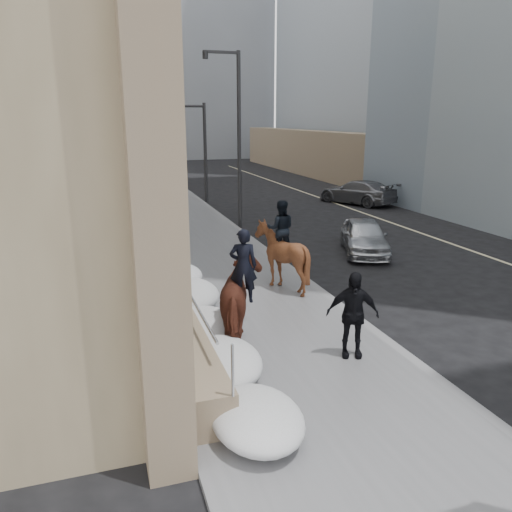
{
  "coord_description": "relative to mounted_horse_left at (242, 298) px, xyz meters",
  "views": [
    {
      "loc": [
        -3.58,
        -8.76,
        5.14
      ],
      "look_at": [
        0.19,
        3.01,
        1.7
      ],
      "focal_mm": 35.0,
      "sensor_mm": 36.0,
      "label": 1
    }
  ],
  "objects": [
    {
      "name": "sidewalk",
      "position": [
        0.61,
        8.49,
        -1.1
      ],
      "size": [
        5.0,
        80.0,
        0.12
      ],
      "primitive_type": "cube",
      "color": "#5B5A5D",
      "rests_on": "ground"
    },
    {
      "name": "curb",
      "position": [
        3.23,
        8.49,
        -1.1
      ],
      "size": [
        0.24,
        80.0,
        0.12
      ],
      "primitive_type": "cube",
      "color": "slate",
      "rests_on": "ground"
    },
    {
      "name": "pedestrian",
      "position": [
        2.03,
        -1.44,
        -0.09
      ],
      "size": [
        1.21,
        0.82,
        1.91
      ],
      "primitive_type": "imported",
      "rotation": [
        0.0,
        0.0,
        -0.35
      ],
      "color": "black",
      "rests_on": "sidewalk"
    },
    {
      "name": "streetlight_far",
      "position": [
        3.35,
        32.49,
        3.42
      ],
      "size": [
        1.71,
        0.24,
        8.0
      ],
      "color": "#2D2D30",
      "rests_on": "ground"
    },
    {
      "name": "car_silver",
      "position": [
        6.83,
        6.45,
        -0.48
      ],
      "size": [
        2.95,
        4.29,
        1.36
      ],
      "primitive_type": "imported",
      "rotation": [
        0.0,
        0.0,
        -0.38
      ],
      "color": "#B2B5BA",
      "rests_on": "ground"
    },
    {
      "name": "limestone_building",
      "position": [
        -4.64,
        18.45,
        7.74
      ],
      "size": [
        6.1,
        44.0,
        18.0
      ],
      "color": "#867657",
      "rests_on": "ground"
    },
    {
      "name": "lane_line",
      "position": [
        11.11,
        8.49,
        -1.16
      ],
      "size": [
        0.15,
        70.0,
        0.01
      ],
      "primitive_type": "cube",
      "color": "#BFB78C",
      "rests_on": "ground"
    },
    {
      "name": "ground",
      "position": [
        0.61,
        -1.51,
        -1.16
      ],
      "size": [
        140.0,
        140.0,
        0.0
      ],
      "primitive_type": "plane",
      "color": "black",
      "rests_on": "ground"
    },
    {
      "name": "bg_building_far",
      "position": [
        -5.39,
        70.49,
        8.84
      ],
      "size": [
        24.0,
        12.0,
        20.0
      ],
      "primitive_type": "cube",
      "color": "gray",
      "rests_on": "ground"
    },
    {
      "name": "streetlight_mid",
      "position": [
        3.35,
        12.49,
        3.42
      ],
      "size": [
        1.71,
        0.24,
        8.0
      ],
      "color": "#2D2D30",
      "rests_on": "ground"
    },
    {
      "name": "bg_building_mid",
      "position": [
        4.61,
        58.49,
        12.84
      ],
      "size": [
        30.0,
        12.0,
        28.0
      ],
      "primitive_type": "cube",
      "color": "slate",
      "rests_on": "ground"
    },
    {
      "name": "traffic_signal",
      "position": [
        2.69,
        20.49,
        2.84
      ],
      "size": [
        4.1,
        0.22,
        6.0
      ],
      "color": "#2D2D30",
      "rests_on": "ground"
    },
    {
      "name": "mounted_horse_left",
      "position": [
        0.0,
        0.0,
        0.0
      ],
      "size": [
        1.58,
        2.49,
        2.64
      ],
      "rotation": [
        0.0,
        0.0,
        2.89
      ],
      "color": "#492116",
      "rests_on": "sidewalk"
    },
    {
      "name": "mounted_horse_right",
      "position": [
        2.17,
        3.27,
        0.07
      ],
      "size": [
        2.11,
        2.23,
        2.66
      ],
      "rotation": [
        0.0,
        0.0,
        2.82
      ],
      "color": "#4F2A16",
      "rests_on": "sidewalk"
    },
    {
      "name": "snow_bank",
      "position": [
        -0.81,
        6.59,
        -0.69
      ],
      "size": [
        1.7,
        18.1,
        0.76
      ],
      "color": "silver",
      "rests_on": "sidewalk"
    },
    {
      "name": "car_grey",
      "position": [
        12.29,
        16.91,
        -0.43
      ],
      "size": [
        3.94,
        5.4,
        1.45
      ],
      "primitive_type": "imported",
      "rotation": [
        0.0,
        0.0,
        3.57
      ],
      "color": "#5B5D63",
      "rests_on": "ground"
    }
  ]
}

